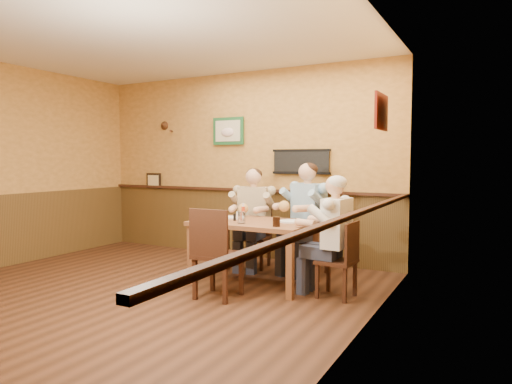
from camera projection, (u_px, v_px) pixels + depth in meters
room at (142, 140)px, 4.87m from camera, size 5.02×5.03×2.81m
dining_table at (254, 229)px, 5.42m from camera, size 1.40×0.90×0.75m
chair_back_left at (254, 236)px, 6.24m from camera, size 0.45×0.45×0.85m
chair_back_right at (308, 239)px, 5.94m from camera, size 0.54×0.54×0.90m
chair_right_end at (336, 259)px, 4.88m from camera, size 0.40×0.40×0.82m
chair_near_side at (218, 253)px, 4.87m from camera, size 0.47×0.47×0.97m
diner_tan_shirt at (254, 223)px, 6.23m from camera, size 0.64×0.64×1.22m
diner_blue_polo at (309, 224)px, 5.92m from camera, size 0.78×0.78×1.29m
diner_white_elder at (337, 243)px, 4.86m from camera, size 0.57×0.57×1.18m
water_glass_left at (218, 217)px, 5.31m from camera, size 0.10×0.10×0.11m
water_glass_mid at (242, 217)px, 5.21m from camera, size 0.11×0.11×0.13m
cola_tumbler at (276, 222)px, 4.95m from camera, size 0.10×0.10×0.11m
hot_sauce_bottle at (243, 212)px, 5.50m from camera, size 0.06×0.06×0.18m
salt_shaker at (238, 216)px, 5.55m from camera, size 0.04×0.04×0.09m
pepper_shaker at (235, 217)px, 5.43m from camera, size 0.03×0.03×0.08m
plate_far_left at (232, 217)px, 5.70m from camera, size 0.31×0.31×0.02m
plate_far_right at (291, 221)px, 5.32m from camera, size 0.27×0.27×0.02m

